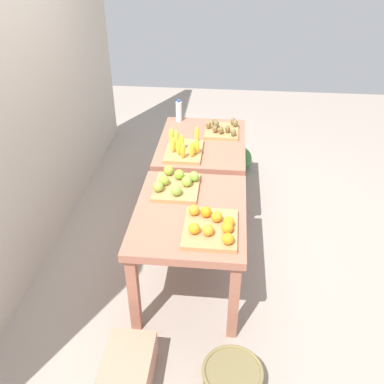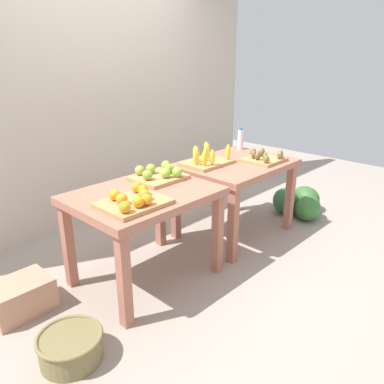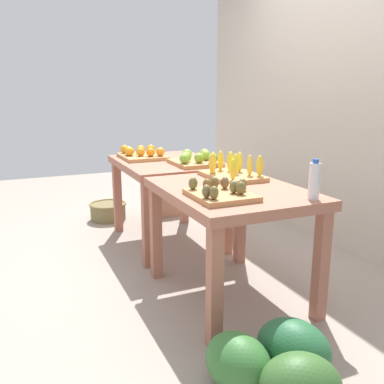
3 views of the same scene
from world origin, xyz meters
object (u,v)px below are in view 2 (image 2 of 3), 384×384
wicker_basket (71,346)px  apple_bin (159,174)px  display_table_left (144,205)px  water_bottle (240,139)px  display_table_right (235,173)px  kiwi_bin (264,158)px  watermelon_pile (299,202)px  banana_crate (206,159)px  orange_bin (134,200)px  cardboard_produce_box (21,297)px

wicker_basket → apple_bin: bearing=23.0°
display_table_left → water_bottle: (1.55, 0.27, 0.21)m
display_table_right → wicker_basket: 2.09m
display_table_left → kiwi_bin: kiwi_bin is taller
water_bottle → wicker_basket: size_ratio=0.59×
watermelon_pile → wicker_basket: bearing=-177.7°
banana_crate → kiwi_bin: banana_crate is taller
apple_bin → water_bottle: 1.28m
orange_bin → wicker_basket: orange_bin is taller
orange_bin → display_table_left: bearing=37.2°
banana_crate → cardboard_produce_box: size_ratio=1.10×
display_table_left → orange_bin: size_ratio=2.36×
display_table_right → apple_bin: size_ratio=2.51×
orange_bin → apple_bin: (0.50, 0.30, 0.00)m
apple_bin → display_table_right: bearing=-9.3°
banana_crate → watermelon_pile: banana_crate is taller
orange_bin → cardboard_produce_box: 1.03m
display_table_right → kiwi_bin: (0.20, -0.18, 0.14)m
apple_bin → banana_crate: bearing=0.7°
cardboard_produce_box → display_table_right: bearing=-8.6°
kiwi_bin → watermelon_pile: bearing=-4.6°
banana_crate → wicker_basket: banana_crate is taller
cardboard_produce_box → banana_crate: bearing=-5.1°
kiwi_bin → watermelon_pile: size_ratio=0.55×
banana_crate → cardboard_produce_box: 1.87m
banana_crate → kiwi_bin: (0.45, -0.32, -0.02)m
display_table_left → watermelon_pile: 2.07m
watermelon_pile → water_bottle: bearing=131.5°
display_table_left → water_bottle: bearing=10.0°
display_table_right → banana_crate: banana_crate is taller
apple_bin → banana_crate: 0.59m
banana_crate → watermelon_pile: 1.36m
wicker_basket → cardboard_produce_box: size_ratio=0.96×
banana_crate → watermelon_pile: size_ratio=0.67×
orange_bin → watermelon_pile: (2.22, -0.07, -0.63)m
wicker_basket → orange_bin: bearing=15.9°
watermelon_pile → orange_bin: bearing=178.2°
display_table_right → kiwi_bin: size_ratio=2.89×
display_table_right → wicker_basket: size_ratio=2.72×
display_table_left → kiwi_bin: (1.32, -0.18, 0.14)m
water_bottle → banana_crate: bearing=-169.4°
water_bottle → cardboard_produce_box: 2.53m
apple_bin → watermelon_pile: size_ratio=0.63×
kiwi_bin → apple_bin: bearing=163.1°
display_table_left → water_bottle: 1.59m
watermelon_pile → wicker_basket: watermelon_pile is taller
orange_bin → water_bottle: 1.82m
display_table_right → orange_bin: 1.35m
orange_bin → wicker_basket: 0.95m
display_table_right → orange_bin: size_ratio=2.36×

